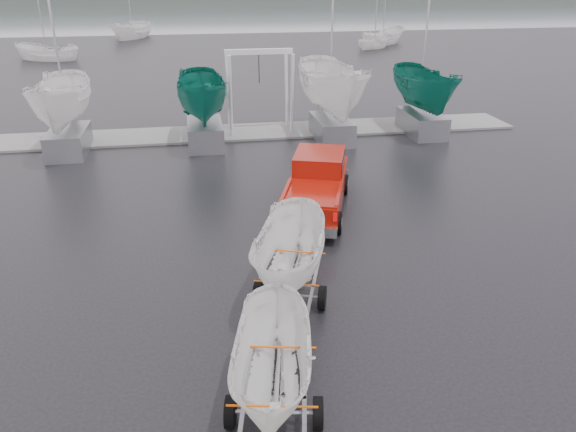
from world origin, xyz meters
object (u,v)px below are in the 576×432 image
(trailer_parked, at_px, (273,310))
(boat_hoist, at_px, (259,80))
(trailer_hitched, at_px, (291,205))
(pickup_truck, at_px, (317,182))

(trailer_parked, height_order, boat_hoist, trailer_parked)
(trailer_hitched, relative_size, trailer_parked, 1.12)
(trailer_parked, bearing_deg, trailer_hitched, 86.82)
(trailer_hitched, bearing_deg, pickup_truck, 90.00)
(pickup_truck, xyz_separation_m, trailer_parked, (-2.96, -9.74, 1.44))
(trailer_hitched, bearing_deg, trailer_parked, -85.96)
(pickup_truck, distance_m, boat_hoist, 10.17)
(boat_hoist, bearing_deg, trailer_parked, -96.46)
(trailer_hitched, height_order, trailer_parked, trailer_hitched)
(trailer_hitched, relative_size, boat_hoist, 1.18)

